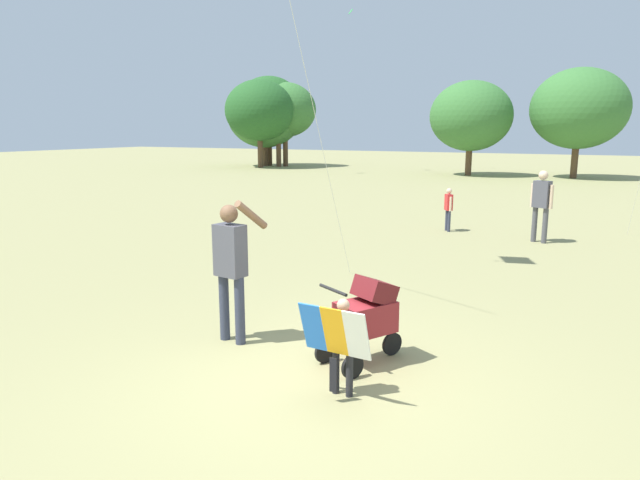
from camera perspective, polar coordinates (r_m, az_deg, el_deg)
The scene contains 7 objects.
ground_plane at distance 6.28m, azimuth -1.15°, elevation -14.18°, with size 120.00×120.00×0.00m, color #938E5B.
treeline_distant at distance 38.29m, azimuth 1.52°, elevation 12.89°, with size 25.94×6.78×6.40m.
child_with_butterfly_kite at distance 5.73m, azimuth 2.13°, elevation -9.85°, with size 0.74×0.37×1.03m.
person_adult_flyer at distance 7.15m, azimuth -9.01°, elevation -2.05°, with size 0.63×0.54×1.85m.
stroller at distance 6.56m, azimuth 4.77°, elevation -7.35°, with size 0.85×1.09×1.03m.
person_sitting_far at distance 14.40m, azimuth 21.49°, elevation 3.74°, with size 0.52×0.35×1.72m.
person_kid_running at distance 15.32m, azimuth 12.87°, elevation 3.38°, with size 0.26×0.32×1.15m.
Camera 1 is at (2.64, -5.02, 2.69)m, focal length 31.64 mm.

